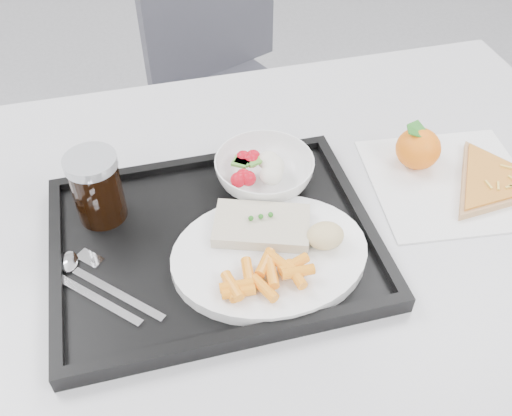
# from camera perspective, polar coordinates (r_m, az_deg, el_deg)

# --- Properties ---
(table) EXTENTS (1.20, 0.80, 0.75)m
(table) POSITION_cam_1_polar(r_m,az_deg,el_deg) (0.92, 0.85, -3.50)
(table) COLOR silver
(table) RESTS_ON ground
(chair) EXTENTS (0.55, 0.56, 0.93)m
(chair) POSITION_cam_1_polar(r_m,az_deg,el_deg) (1.60, -3.56, 13.58)
(chair) COLOR #393941
(chair) RESTS_ON ground
(tray) EXTENTS (0.45, 0.35, 0.03)m
(tray) POSITION_cam_1_polar(r_m,az_deg,el_deg) (0.82, -4.18, -3.44)
(tray) COLOR black
(tray) RESTS_ON table
(dinner_plate) EXTENTS (0.27, 0.27, 0.02)m
(dinner_plate) POSITION_cam_1_polar(r_m,az_deg,el_deg) (0.78, 1.37, -4.73)
(dinner_plate) COLOR white
(dinner_plate) RESTS_ON tray
(fish_fillet) EXTENTS (0.15, 0.12, 0.03)m
(fish_fillet) POSITION_cam_1_polar(r_m,az_deg,el_deg) (0.79, 0.57, -1.75)
(fish_fillet) COLOR beige
(fish_fillet) RESTS_ON dinner_plate
(bread_roll) EXTENTS (0.06, 0.06, 0.03)m
(bread_roll) POSITION_cam_1_polar(r_m,az_deg,el_deg) (0.77, 6.95, -2.76)
(bread_roll) COLOR tan
(bread_roll) RESTS_ON dinner_plate
(salad_bowl) EXTENTS (0.15, 0.15, 0.05)m
(salad_bowl) POSITION_cam_1_polar(r_m,az_deg,el_deg) (0.88, 0.83, 3.66)
(salad_bowl) COLOR white
(salad_bowl) RESTS_ON tray
(cola_glass) EXTENTS (0.07, 0.07, 0.11)m
(cola_glass) POSITION_cam_1_polar(r_m,az_deg,el_deg) (0.84, -15.65, 2.08)
(cola_glass) COLOR black
(cola_glass) RESTS_ON tray
(cutlery) EXTENTS (0.14, 0.15, 0.01)m
(cutlery) POSITION_cam_1_polar(r_m,az_deg,el_deg) (0.79, -16.03, -7.02)
(cutlery) COLOR silver
(cutlery) RESTS_ON tray
(napkin) EXTENTS (0.28, 0.27, 0.00)m
(napkin) POSITION_cam_1_polar(r_m,az_deg,el_deg) (0.97, 18.79, 2.51)
(napkin) COLOR white
(napkin) RESTS_ON table
(tangerine) EXTENTS (0.08, 0.08, 0.07)m
(tangerine) POSITION_cam_1_polar(r_m,az_deg,el_deg) (0.96, 15.91, 5.77)
(tangerine) COLOR #FFAB06
(tangerine) RESTS_ON napkin
(pizza_slice) EXTENTS (0.31, 0.31, 0.02)m
(pizza_slice) POSITION_cam_1_polar(r_m,az_deg,el_deg) (0.98, 22.79, 2.47)
(pizza_slice) COLOR tan
(pizza_slice) RESTS_ON napkin
(carrot_pile) EXTENTS (0.12, 0.08, 0.02)m
(carrot_pile) POSITION_cam_1_polar(r_m,az_deg,el_deg) (0.73, 0.70, -6.86)
(carrot_pile) COLOR orange
(carrot_pile) RESTS_ON dinner_plate
(salad_contents) EXTENTS (0.09, 0.08, 0.03)m
(salad_contents) POSITION_cam_1_polar(r_m,az_deg,el_deg) (0.87, 0.55, 4.09)
(salad_contents) COLOR #B70917
(salad_contents) RESTS_ON salad_bowl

